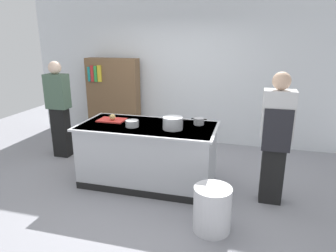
{
  "coord_description": "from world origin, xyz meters",
  "views": [
    {
      "loc": [
        1.37,
        -3.92,
        2.12
      ],
      "look_at": [
        0.25,
        0.2,
        0.85
      ],
      "focal_mm": 32.29,
      "sensor_mm": 36.0,
      "label": 1
    }
  ],
  "objects_px": {
    "mixing_bowl": "(132,124)",
    "trash_bin": "(212,209)",
    "bookshelf": "(114,99)",
    "onion": "(113,117)",
    "person_chef": "(276,136)",
    "person_guest": "(59,108)",
    "sauce_pan": "(199,121)",
    "stock_pot": "(173,123)"
  },
  "relations": [
    {
      "from": "stock_pot",
      "to": "trash_bin",
      "type": "height_order",
      "value": "stock_pot"
    },
    {
      "from": "mixing_bowl",
      "to": "trash_bin",
      "type": "relative_size",
      "value": 0.35
    },
    {
      "from": "sauce_pan",
      "to": "person_chef",
      "type": "distance_m",
      "value": 1.08
    },
    {
      "from": "mixing_bowl",
      "to": "person_guest",
      "type": "bearing_deg",
      "value": 156.4
    },
    {
      "from": "mixing_bowl",
      "to": "trash_bin",
      "type": "distance_m",
      "value": 1.63
    },
    {
      "from": "onion",
      "to": "person_chef",
      "type": "distance_m",
      "value": 2.31
    },
    {
      "from": "stock_pot",
      "to": "person_chef",
      "type": "relative_size",
      "value": 0.2
    },
    {
      "from": "stock_pot",
      "to": "person_guest",
      "type": "distance_m",
      "value": 2.37
    },
    {
      "from": "mixing_bowl",
      "to": "person_chef",
      "type": "bearing_deg",
      "value": 1.24
    },
    {
      "from": "sauce_pan",
      "to": "onion",
      "type": "bearing_deg",
      "value": -172.72
    },
    {
      "from": "person_guest",
      "to": "person_chef",
      "type": "bearing_deg",
      "value": 67.81
    },
    {
      "from": "sauce_pan",
      "to": "person_guest",
      "type": "xyz_separation_m",
      "value": [
        -2.57,
        0.39,
        -0.04
      ]
    },
    {
      "from": "bookshelf",
      "to": "mixing_bowl",
      "type": "bearing_deg",
      "value": -58.41
    },
    {
      "from": "stock_pot",
      "to": "onion",
      "type": "bearing_deg",
      "value": 171.47
    },
    {
      "from": "trash_bin",
      "to": "bookshelf",
      "type": "distance_m",
      "value": 3.7
    },
    {
      "from": "stock_pot",
      "to": "mixing_bowl",
      "type": "height_order",
      "value": "stock_pot"
    },
    {
      "from": "stock_pot",
      "to": "mixing_bowl",
      "type": "distance_m",
      "value": 0.58
    },
    {
      "from": "stock_pot",
      "to": "trash_bin",
      "type": "distance_m",
      "value": 1.29
    },
    {
      "from": "stock_pot",
      "to": "mixing_bowl",
      "type": "bearing_deg",
      "value": -175.8
    },
    {
      "from": "stock_pot",
      "to": "person_guest",
      "type": "relative_size",
      "value": 0.2
    },
    {
      "from": "onion",
      "to": "stock_pot",
      "type": "distance_m",
      "value": 0.98
    },
    {
      "from": "stock_pot",
      "to": "person_chef",
      "type": "distance_m",
      "value": 1.34
    },
    {
      "from": "onion",
      "to": "bookshelf",
      "type": "bearing_deg",
      "value": 114.69
    },
    {
      "from": "bookshelf",
      "to": "trash_bin",
      "type": "bearing_deg",
      "value": -48.14
    },
    {
      "from": "mixing_bowl",
      "to": "bookshelf",
      "type": "distance_m",
      "value": 2.27
    },
    {
      "from": "person_chef",
      "to": "mixing_bowl",
      "type": "bearing_deg",
      "value": 90.46
    },
    {
      "from": "sauce_pan",
      "to": "mixing_bowl",
      "type": "bearing_deg",
      "value": -158.49
    },
    {
      "from": "trash_bin",
      "to": "person_guest",
      "type": "bearing_deg",
      "value": 152.51
    },
    {
      "from": "onion",
      "to": "trash_bin",
      "type": "xyz_separation_m",
      "value": [
        1.64,
        -0.98,
        -0.7
      ]
    },
    {
      "from": "onion",
      "to": "stock_pot",
      "type": "xyz_separation_m",
      "value": [
        0.96,
        -0.14,
        0.02
      ]
    },
    {
      "from": "mixing_bowl",
      "to": "person_chef",
      "type": "distance_m",
      "value": 1.92
    },
    {
      "from": "person_guest",
      "to": "sauce_pan",
      "type": "bearing_deg",
      "value": 70.18
    },
    {
      "from": "stock_pot",
      "to": "person_guest",
      "type": "xyz_separation_m",
      "value": [
        -2.26,
        0.69,
        -0.07
      ]
    },
    {
      "from": "onion",
      "to": "person_chef",
      "type": "relative_size",
      "value": 0.05
    },
    {
      "from": "onion",
      "to": "mixing_bowl",
      "type": "distance_m",
      "value": 0.43
    },
    {
      "from": "onion",
      "to": "bookshelf",
      "type": "relative_size",
      "value": 0.05
    },
    {
      "from": "trash_bin",
      "to": "stock_pot",
      "type": "bearing_deg",
      "value": 128.88
    },
    {
      "from": "mixing_bowl",
      "to": "person_chef",
      "type": "xyz_separation_m",
      "value": [
        1.92,
        0.04,
        -0.03
      ]
    },
    {
      "from": "person_chef",
      "to": "stock_pot",
      "type": "bearing_deg",
      "value": 89.19
    },
    {
      "from": "onion",
      "to": "person_chef",
      "type": "xyz_separation_m",
      "value": [
        2.31,
        -0.15,
        -0.05
      ]
    },
    {
      "from": "onion",
      "to": "person_chef",
      "type": "bearing_deg",
      "value": -3.61
    },
    {
      "from": "sauce_pan",
      "to": "person_guest",
      "type": "relative_size",
      "value": 0.13
    }
  ]
}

